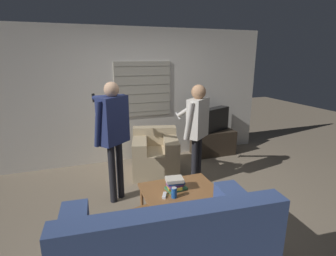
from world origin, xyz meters
name	(u,v)px	position (x,y,z in m)	size (l,w,h in m)	color
ground_plane	(178,208)	(0.00, 0.00, 0.00)	(16.00, 16.00, 0.00)	#7F705B
wall_back	(140,96)	(0.00, 2.03, 1.28)	(5.20, 0.08, 2.55)	silver
couch_blue	(166,251)	(-0.55, -1.11, 0.35)	(1.87, 1.02, 0.94)	#384C7F
armchair_beige	(155,155)	(0.05, 1.21, 0.34)	(0.95, 0.94, 0.78)	tan
coffee_table	(180,192)	(-0.08, -0.25, 0.40)	(0.91, 0.65, 0.44)	brown
tv_stand	(213,142)	(1.47, 1.70, 0.26)	(0.87, 0.47, 0.51)	#33281E
tv	(214,119)	(1.47, 1.70, 0.75)	(0.75, 0.47, 0.48)	black
person_left_standing	(113,127)	(-0.75, 0.53, 1.09)	(0.52, 0.86, 1.70)	black
person_right_standing	(197,123)	(0.54, 0.58, 1.02)	(0.49, 0.76, 1.62)	black
book_stack	(175,184)	(-0.14, -0.25, 0.52)	(0.27, 0.21, 0.16)	#33754C
soda_can	(174,193)	(-0.22, -0.42, 0.50)	(0.07, 0.07, 0.13)	#194C9E
spare_remote	(164,195)	(-0.31, -0.36, 0.45)	(0.09, 0.13, 0.02)	white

